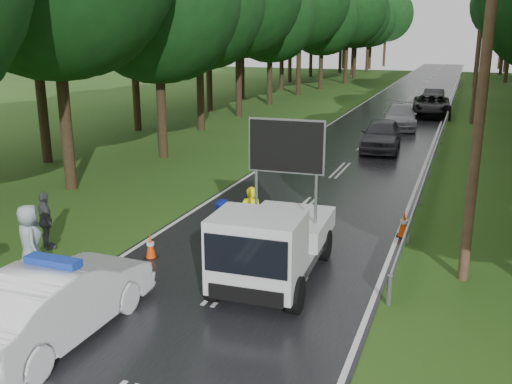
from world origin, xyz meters
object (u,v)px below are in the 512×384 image
at_px(queue_car_first, 381,135).
at_px(queue_car_fourth, 433,98).
at_px(queue_car_second, 400,117).
at_px(barrier, 262,240).
at_px(officer, 251,216).
at_px(civilian, 224,235).
at_px(queue_car_third, 431,105).
at_px(police_sedan, 57,301).
at_px(work_truck, 272,243).

height_order(queue_car_first, queue_car_fourth, queue_car_first).
xyz_separation_m(queue_car_second, queue_car_fourth, (1.20, 12.00, -0.03)).
bearing_deg(queue_car_first, barrier, -96.32).
distance_m(officer, civilian, 1.92).
bearing_deg(queue_car_third, officer, -100.46).
bearing_deg(queue_car_second, queue_car_third, 69.25).
height_order(police_sedan, barrier, police_sedan).
bearing_deg(police_sedan, barrier, -117.73).
height_order(police_sedan, work_truck, work_truck).
bearing_deg(queue_car_fourth, queue_car_third, -85.31).
distance_m(civilian, queue_car_third, 30.03).
height_order(queue_car_second, queue_car_third, queue_car_third).
height_order(barrier, queue_car_first, queue_car_first).
bearing_deg(police_sedan, civilian, -111.72).
height_order(officer, queue_car_first, officer).
bearing_deg(queue_car_third, barrier, -98.57).
xyz_separation_m(civilian, queue_car_second, (1.45, 23.89, -0.21)).
height_order(work_truck, officer, work_truck).
relative_size(queue_car_first, queue_car_fourth, 1.13).
xyz_separation_m(barrier, officer, (-0.82, 1.42, 0.11)).
bearing_deg(work_truck, queue_car_second, 87.31).
bearing_deg(barrier, civilian, -154.74).
bearing_deg(barrier, queue_car_second, 82.03).
xyz_separation_m(police_sedan, work_truck, (3.08, 3.86, 0.25)).
height_order(work_truck, barrier, work_truck).
xyz_separation_m(barrier, queue_car_first, (0.59, 16.06, 0.06)).
bearing_deg(queue_car_first, police_sedan, -102.82).
relative_size(barrier, queue_car_fourth, 0.57).
xyz_separation_m(officer, queue_car_second, (1.46, 21.97, -0.13)).
bearing_deg(queue_car_second, officer, -100.75).
bearing_deg(civilian, queue_car_second, 79.32).
distance_m(police_sedan, queue_car_third, 34.35).
relative_size(queue_car_first, queue_car_third, 0.84).
bearing_deg(queue_car_third, queue_car_fourth, 88.17).
bearing_deg(queue_car_first, queue_car_second, 85.44).
bearing_deg(work_truck, civilian, 165.73).
xyz_separation_m(civilian, queue_car_fourth, (2.64, 35.89, -0.24)).
xyz_separation_m(police_sedan, queue_car_third, (4.65, 34.03, 0.01)).
xyz_separation_m(queue_car_third, queue_car_fourth, (-0.28, 6.00, -0.09)).
xyz_separation_m(police_sedan, barrier, (2.54, 4.64, -0.03)).
relative_size(officer, queue_car_second, 0.34).
bearing_deg(officer, queue_car_first, -105.35).
height_order(police_sedan, queue_car_second, police_sedan).
xyz_separation_m(queue_car_first, queue_car_third, (1.52, 13.33, -0.02)).
distance_m(work_truck, queue_car_second, 24.17).
height_order(police_sedan, queue_car_fourth, police_sedan).
distance_m(queue_car_third, queue_car_fourth, 6.01).
relative_size(work_truck, barrier, 2.03).
bearing_deg(civilian, officer, 83.19).
bearing_deg(queue_car_second, queue_car_fourth, 77.35).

